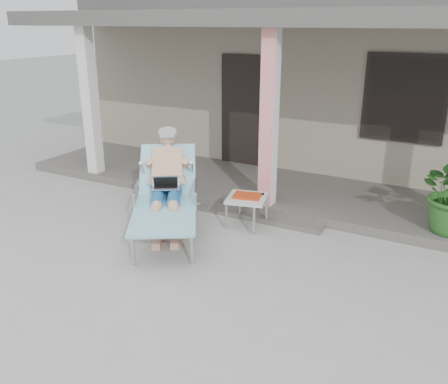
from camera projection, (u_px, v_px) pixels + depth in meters
The scene contains 7 objects.
ground at pixel (194, 272), 5.68m from camera, with size 60.00×60.00×0.00m, color #9E9E99.
house at pixel (347, 77), 10.49m from camera, with size 10.40×5.40×3.30m.
porch_deck at pixel (286, 192), 8.14m from camera, with size 10.00×2.00×0.15m, color #605B56.
porch_overhang at pixel (293, 24), 7.17m from camera, with size 10.00×2.30×2.85m.
porch_step at pixel (258, 217), 7.20m from camera, with size 2.00×0.30×0.07m, color #605B56.
lounger at pixel (165, 171), 6.58m from camera, with size 1.79×2.21×1.42m.
side_table at pixel (247, 200), 6.82m from camera, with size 0.66×0.66×0.49m.
Camera 1 is at (2.70, -4.24, 2.85)m, focal length 38.00 mm.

